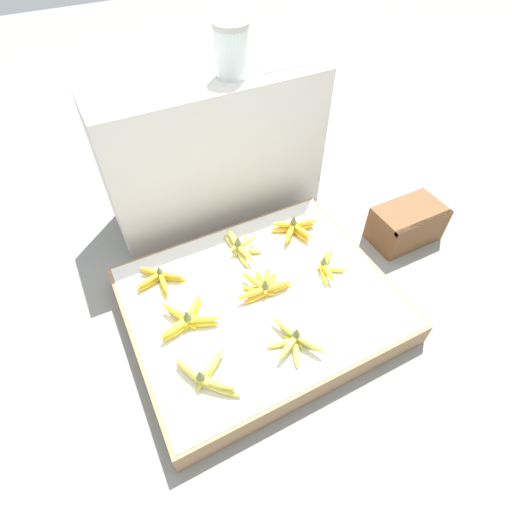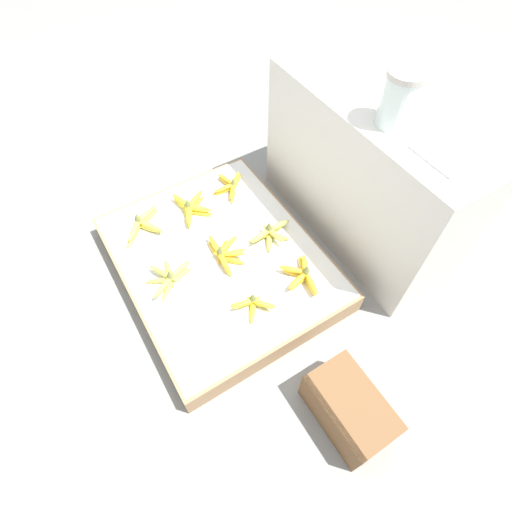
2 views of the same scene
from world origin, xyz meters
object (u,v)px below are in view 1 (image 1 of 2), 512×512
(banana_bunch_middle_midleft, at_px, (264,287))
(foam_tray_white, at_px, (277,61))
(banana_bunch_middle_left, at_px, (188,319))
(banana_bunch_middle_midright, at_px, (326,266))
(banana_bunch_back_midleft, at_px, (240,247))
(banana_bunch_front_midleft, at_px, (294,340))
(banana_bunch_front_left, at_px, (206,375))
(glass_jar, at_px, (232,50))
(banana_bunch_back_left, at_px, (159,278))
(wooden_crate, at_px, (407,224))
(banana_bunch_back_midright, at_px, (294,229))

(banana_bunch_middle_midleft, relative_size, foam_tray_white, 1.25)
(banana_bunch_middle_left, xyz_separation_m, banana_bunch_middle_midright, (0.67, -0.02, -0.00))
(banana_bunch_middle_midleft, distance_m, banana_bunch_back_midleft, 0.27)
(banana_bunch_front_midleft, distance_m, banana_bunch_back_midleft, 0.55)
(banana_bunch_front_left, distance_m, glass_jar, 1.34)
(banana_bunch_middle_left, distance_m, glass_jar, 1.15)
(banana_bunch_back_midleft, distance_m, glass_jar, 0.86)
(banana_bunch_back_left, bearing_deg, banana_bunch_front_left, -88.87)
(banana_bunch_middle_midleft, xyz_separation_m, banana_bunch_back_left, (-0.40, 0.26, -0.00))
(banana_bunch_back_left, xyz_separation_m, glass_jar, (0.59, 0.43, 0.73))
(banana_bunch_front_midleft, distance_m, foam_tray_white, 1.28)
(wooden_crate, bearing_deg, glass_jar, 137.98)
(banana_bunch_middle_midleft, bearing_deg, banana_bunch_back_left, 146.66)
(banana_bunch_middle_left, height_order, foam_tray_white, foam_tray_white)
(banana_bunch_back_left, bearing_deg, banana_bunch_middle_midleft, -33.34)
(banana_bunch_middle_midright, distance_m, foam_tray_white, 0.99)
(wooden_crate, relative_size, foam_tray_white, 1.74)
(banana_bunch_middle_midleft, bearing_deg, banana_bunch_middle_left, -179.14)
(banana_bunch_middle_midright, bearing_deg, banana_bunch_back_left, 158.17)
(banana_bunch_middle_left, bearing_deg, banana_bunch_front_left, -95.81)
(banana_bunch_front_midleft, xyz_separation_m, banana_bunch_back_left, (-0.38, 0.55, -0.00))
(banana_bunch_front_midleft, xyz_separation_m, banana_bunch_back_midright, (0.32, 0.54, 0.00))
(banana_bunch_middle_left, bearing_deg, banana_bunch_front_midleft, -39.48)
(banana_bunch_front_midleft, height_order, banana_bunch_back_midleft, banana_bunch_back_midleft)
(banana_bunch_back_midright, bearing_deg, banana_bunch_front_midleft, -120.80)
(wooden_crate, height_order, banana_bunch_front_midleft, banana_bunch_front_midleft)
(wooden_crate, relative_size, banana_bunch_front_midleft, 1.47)
(banana_bunch_front_midleft, distance_m, banana_bunch_back_midright, 0.63)
(foam_tray_white, bearing_deg, banana_bunch_middle_midright, -99.71)
(banana_bunch_middle_midright, bearing_deg, glass_jar, 98.99)
(banana_bunch_middle_midright, xyz_separation_m, glass_jar, (-0.11, 0.72, 0.73))
(banana_bunch_middle_midright, bearing_deg, banana_bunch_front_left, -160.58)
(banana_bunch_middle_left, bearing_deg, banana_bunch_back_midright, 21.13)
(banana_bunch_back_midright, bearing_deg, banana_bunch_back_left, 179.27)
(banana_bunch_back_left, bearing_deg, wooden_crate, -8.49)
(banana_bunch_front_left, height_order, banana_bunch_front_midleft, banana_bunch_front_left)
(wooden_crate, distance_m, banana_bunch_front_midleft, 0.98)
(banana_bunch_back_midright, height_order, glass_jar, glass_jar)
(banana_bunch_middle_midleft, relative_size, banana_bunch_back_midright, 1.07)
(banana_bunch_back_midleft, bearing_deg, glass_jar, 66.37)
(banana_bunch_back_midright, distance_m, foam_tray_white, 0.79)
(banana_bunch_front_midleft, relative_size, banana_bunch_back_midright, 1.02)
(banana_bunch_middle_midright, bearing_deg, banana_bunch_middle_left, 178.46)
(wooden_crate, bearing_deg, banana_bunch_middle_midleft, -175.64)
(banana_bunch_front_midleft, distance_m, banana_bunch_middle_left, 0.44)
(wooden_crate, xyz_separation_m, banana_bunch_middle_midright, (-0.58, -0.09, 0.06))
(banana_bunch_back_left, height_order, banana_bunch_back_midright, banana_bunch_back_midright)
(banana_bunch_front_left, xyz_separation_m, banana_bunch_middle_midleft, (0.39, 0.27, -0.00))
(banana_bunch_back_midright, bearing_deg, foam_tray_white, 74.18)
(banana_bunch_back_left, xyz_separation_m, banana_bunch_back_midright, (0.70, -0.01, 0.01))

